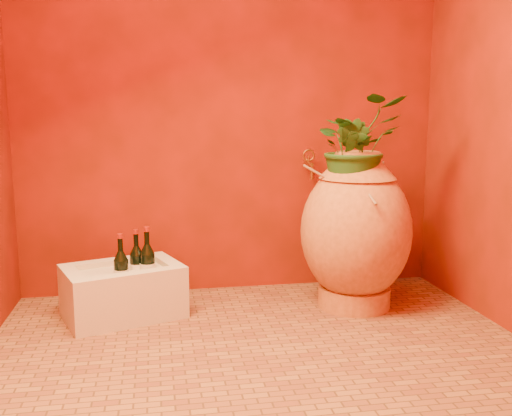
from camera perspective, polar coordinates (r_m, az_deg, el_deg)
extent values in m
plane|color=brown|center=(2.66, 0.70, -14.24)|extent=(2.50, 2.50, 0.00)
cube|color=#571904|center=(3.42, -2.46, 12.50)|extent=(2.50, 0.02, 2.50)
cylinder|color=#C67A37|center=(3.27, 9.77, -8.67)|extent=(0.46, 0.46, 0.11)
ellipsoid|color=#C67A37|center=(3.18, 9.95, -2.33)|extent=(0.69, 0.69, 0.76)
cone|color=#C67A37|center=(3.13, 10.13, 3.98)|extent=(0.48, 0.48, 0.11)
torus|color=#C67A37|center=(3.12, 10.17, 5.19)|extent=(0.29, 0.29, 0.05)
cylinder|color=olive|center=(3.06, 8.99, 1.89)|extent=(0.46, 0.10, 0.26)
cylinder|color=olive|center=(3.02, 10.52, 2.37)|extent=(0.02, 0.40, 0.17)
cylinder|color=olive|center=(3.09, 12.35, 2.79)|extent=(0.17, 0.32, 0.17)
cube|color=beige|center=(3.13, -13.15, -8.35)|extent=(0.69, 0.57, 0.25)
cube|color=beige|center=(3.25, -13.10, -5.16)|extent=(0.58, 0.27, 0.03)
cube|color=beige|center=(2.94, -13.41, -6.73)|extent=(0.58, 0.27, 0.03)
cube|color=beige|center=(3.12, -17.97, -5.99)|extent=(0.15, 0.26, 0.03)
cube|color=beige|center=(3.09, -8.47, -5.78)|extent=(0.15, 0.26, 0.03)
cylinder|color=black|center=(3.03, -13.30, -6.69)|extent=(0.07, 0.07, 0.17)
cone|color=black|center=(3.00, -13.38, -4.64)|extent=(0.07, 0.07, 0.05)
cylinder|color=black|center=(2.98, -13.42, -3.56)|extent=(0.03, 0.03, 0.07)
cylinder|color=maroon|center=(2.98, -13.45, -2.74)|extent=(0.03, 0.03, 0.02)
cylinder|color=silver|center=(3.03, -13.30, -6.69)|extent=(0.08, 0.08, 0.08)
cylinder|color=black|center=(3.09, -10.76, -6.17)|extent=(0.08, 0.08, 0.18)
cone|color=black|center=(3.06, -10.83, -4.05)|extent=(0.08, 0.08, 0.05)
cylinder|color=black|center=(3.05, -10.87, -2.92)|extent=(0.03, 0.03, 0.07)
cylinder|color=maroon|center=(3.04, -10.90, -2.08)|extent=(0.03, 0.03, 0.03)
cylinder|color=silver|center=(3.09, -10.76, -6.17)|extent=(0.08, 0.08, 0.08)
cylinder|color=black|center=(3.13, -11.81, -6.13)|extent=(0.07, 0.07, 0.17)
cone|color=black|center=(3.10, -11.88, -4.15)|extent=(0.07, 0.07, 0.05)
cylinder|color=black|center=(3.09, -11.91, -3.11)|extent=(0.03, 0.03, 0.07)
cylinder|color=maroon|center=(3.08, -11.94, -2.32)|extent=(0.03, 0.03, 0.02)
cylinder|color=silver|center=(3.13, -11.81, -6.13)|extent=(0.08, 0.08, 0.08)
cylinder|color=olive|center=(3.45, 5.28, 4.39)|extent=(0.03, 0.15, 0.03)
cylinder|color=olive|center=(3.39, 5.60, 3.57)|extent=(0.02, 0.02, 0.08)
torus|color=olive|center=(3.45, 5.30, 5.26)|extent=(0.08, 0.01, 0.08)
cylinder|color=olive|center=(3.45, 5.29, 4.82)|extent=(0.01, 0.01, 0.05)
imported|color=#1B4B1B|center=(3.11, 9.98, 6.19)|extent=(0.55, 0.51, 0.53)
imported|color=#1B4B1B|center=(3.03, 9.57, 5.23)|extent=(0.25, 0.27, 0.38)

